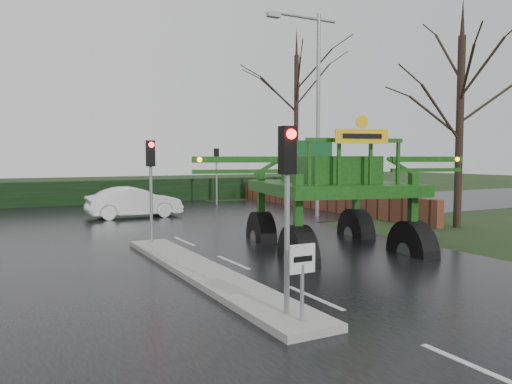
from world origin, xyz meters
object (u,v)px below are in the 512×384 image
traffic_signal_far (216,163)px  white_sedan (135,218)px  keep_left_sign (302,270)px  traffic_signal_mid (151,169)px  street_light_right (313,96)px  crop_sprayer (295,175)px  traffic_signal_near (287,179)px

traffic_signal_far → white_sedan: (-6.24, -4.19, -2.59)m
keep_left_sign → white_sedan: 17.42m
keep_left_sign → traffic_signal_mid: bearing=90.0°
street_light_right → white_sedan: street_light_right is taller
traffic_signal_mid → white_sedan: 8.86m
keep_left_sign → crop_sprayer: 6.16m
traffic_signal_near → crop_sprayer: 5.58m
traffic_signal_far → white_sedan: bearing=33.9°
traffic_signal_near → traffic_signal_mid: same height
white_sedan → keep_left_sign: bearing=175.5°
white_sedan → traffic_signal_near: bearing=175.3°
traffic_signal_mid → crop_sprayer: (3.12, -3.88, -0.12)m
crop_sprayer → white_sedan: size_ratio=2.02×
traffic_signal_near → street_light_right: size_ratio=0.35×
street_light_right → traffic_signal_far: bearing=101.9°
keep_left_sign → traffic_signal_far: bearing=70.1°
traffic_signal_mid → street_light_right: size_ratio=0.35×
traffic_signal_far → crop_sprayer: bearing=74.1°
keep_left_sign → street_light_right: bearing=54.9°
street_light_right → crop_sprayer: size_ratio=1.09×
traffic_signal_far → crop_sprayer: 17.05m
traffic_signal_mid → traffic_signal_far: same height
traffic_signal_near → crop_sprayer: bearing=56.0°
traffic_signal_near → street_light_right: 16.46m
traffic_signal_near → keep_left_sign: bearing=-90.0°
keep_left_sign → traffic_signal_mid: traffic_signal_mid is taller
crop_sprayer → white_sedan: 12.54m
keep_left_sign → traffic_signal_far: size_ratio=0.38×
traffic_signal_far → crop_sprayer: size_ratio=0.38×
keep_left_sign → traffic_signal_near: (0.00, 0.49, 1.53)m
street_light_right → white_sedan: 10.65m
traffic_signal_far → keep_left_sign: bearing=70.1°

